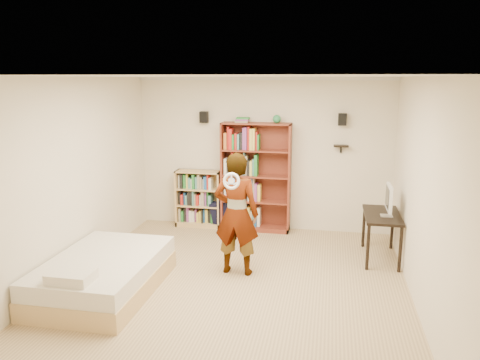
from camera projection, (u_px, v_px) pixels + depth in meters
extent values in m
cube|color=tan|center=(235.00, 284.00, 6.21)|extent=(4.50, 5.00, 0.01)
cube|color=beige|center=(263.00, 154.00, 8.32)|extent=(4.50, 0.02, 2.70)
cube|color=beige|center=(167.00, 258.00, 3.52)|extent=(4.50, 0.02, 2.70)
cube|color=beige|center=(72.00, 178.00, 6.34)|extent=(0.02, 5.00, 2.70)
cube|color=beige|center=(422.00, 193.00, 5.50)|extent=(0.02, 5.00, 2.70)
cube|color=white|center=(234.00, 76.00, 5.63)|extent=(4.50, 5.00, 0.02)
cube|color=silver|center=(264.00, 79.00, 8.01)|extent=(4.50, 0.06, 0.06)
cube|color=silver|center=(162.00, 79.00, 3.27)|extent=(4.50, 0.06, 0.06)
cube|color=silver|center=(67.00, 79.00, 6.05)|extent=(0.06, 5.00, 0.06)
cube|color=silver|center=(429.00, 79.00, 5.22)|extent=(0.06, 5.00, 0.06)
cube|color=black|center=(204.00, 117.00, 8.28)|extent=(0.14, 0.12, 0.20)
cube|color=black|center=(342.00, 119.00, 7.83)|extent=(0.14, 0.12, 0.20)
cube|color=black|center=(341.00, 146.00, 7.93)|extent=(0.25, 0.16, 0.02)
imported|color=black|center=(236.00, 214.00, 6.41)|extent=(0.64, 0.44, 1.71)
torus|color=silver|center=(231.00, 181.00, 5.99)|extent=(0.22, 0.09, 0.23)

